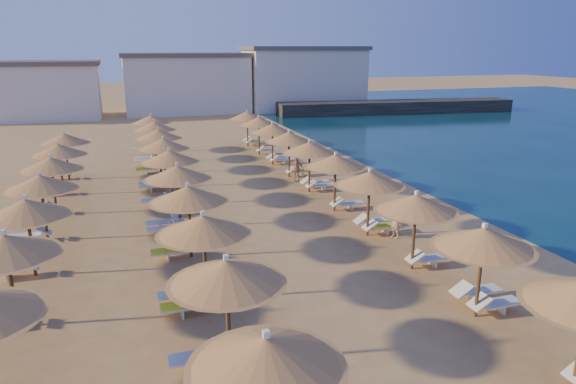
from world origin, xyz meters
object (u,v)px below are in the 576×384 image
object	(u,v)px
parasol_row_east	(335,162)
beachgoer_a	(396,221)
jetty	(396,107)
parasol_row_west	(177,173)
beachgoer_c	(296,169)

from	to	relation	value
parasol_row_east	beachgoer_a	distance (m)	4.81
jetty	beachgoer_a	bearing A→B (deg)	-113.50
beachgoer_a	parasol_row_west	bearing A→B (deg)	-129.17
parasol_row_west	beachgoer_a	distance (m)	9.91
jetty	parasol_row_east	world-z (taller)	parasol_row_east
jetty	parasol_row_east	xyz separation A→B (m)	(-23.08, -34.69, 1.78)
jetty	beachgoer_a	size ratio (longest dim) A/B	19.57
beachgoer_c	beachgoer_a	size ratio (longest dim) A/B	1.03
jetty	beachgoer_c	xyz separation A→B (m)	(-23.00, -28.48, 0.04)
beachgoer_a	beachgoer_c	bearing A→B (deg)	172.50
jetty	beachgoer_a	world-z (taller)	beachgoer_a
parasol_row_west	beachgoer_c	bearing A→B (deg)	38.60
beachgoer_c	parasol_row_west	bearing A→B (deg)	-111.86
jetty	parasol_row_west	distance (m)	46.40
beachgoer_a	parasol_row_east	bearing A→B (deg)	-179.45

